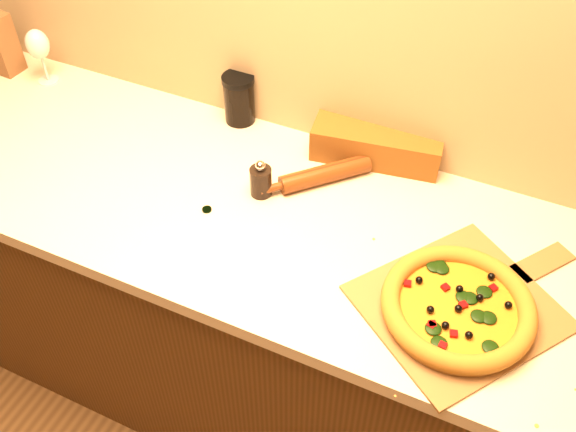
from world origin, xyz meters
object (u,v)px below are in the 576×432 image
(pizza_peel, at_px, (463,304))
(rolling_pin, at_px, (325,174))
(pepper_grinder, at_px, (261,181))
(wine_glass, at_px, (38,46))
(dark_jar, at_px, (239,99))
(pizza, at_px, (458,307))

(pizza_peel, bearing_deg, rolling_pin, -174.22)
(pepper_grinder, relative_size, wine_glass, 0.61)
(pepper_grinder, bearing_deg, dark_jar, 127.51)
(dark_jar, bearing_deg, rolling_pin, -23.46)
(pepper_grinder, bearing_deg, pizza_peel, -13.37)
(pizza_peel, distance_m, pizza, 0.04)
(wine_glass, bearing_deg, pizza_peel, -12.54)
(pizza, distance_m, wine_glass, 1.42)
(pepper_grinder, xyz_separation_m, wine_glass, (-0.83, 0.18, 0.08))
(pepper_grinder, height_order, rolling_pin, pepper_grinder)
(pizza, bearing_deg, rolling_pin, 146.56)
(pepper_grinder, distance_m, wine_glass, 0.85)
(pizza_peel, distance_m, wine_glass, 1.42)
(pizza, height_order, pepper_grinder, pepper_grinder)
(pizza, xyz_separation_m, dark_jar, (-0.74, 0.42, 0.04))
(rolling_pin, height_order, dark_jar, dark_jar)
(pizza_peel, relative_size, pepper_grinder, 5.15)
(pizza_peel, relative_size, pizza, 1.66)
(pizza_peel, bearing_deg, pepper_grinder, -157.93)
(pepper_grinder, distance_m, dark_jar, 0.32)
(pizza_peel, height_order, dark_jar, dark_jar)
(rolling_pin, distance_m, dark_jar, 0.36)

